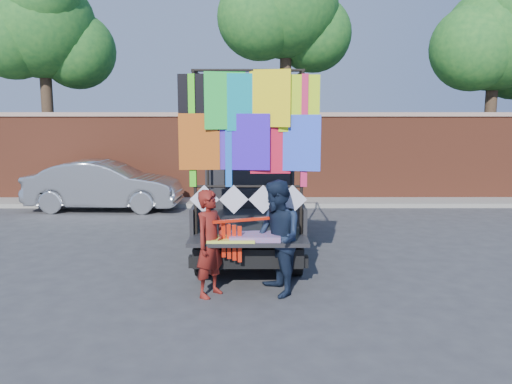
{
  "coord_description": "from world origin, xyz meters",
  "views": [
    {
      "loc": [
        0.02,
        -7.75,
        2.49
      ],
      "look_at": [
        0.05,
        -0.28,
        1.36
      ],
      "focal_mm": 35.0,
      "sensor_mm": 36.0,
      "label": 1
    }
  ],
  "objects_px": {
    "pickup_truck": "(250,204)",
    "sedan": "(105,185)",
    "man": "(277,238)",
    "woman": "(210,243)"
  },
  "relations": [
    {
      "from": "woman",
      "to": "man",
      "type": "distance_m",
      "value": 0.93
    },
    {
      "from": "pickup_truck",
      "to": "sedan",
      "type": "bearing_deg",
      "value": 137.25
    },
    {
      "from": "pickup_truck",
      "to": "man",
      "type": "bearing_deg",
      "value": -81.97
    },
    {
      "from": "sedan",
      "to": "man",
      "type": "distance_m",
      "value": 7.78
    },
    {
      "from": "pickup_truck",
      "to": "man",
      "type": "xyz_separation_m",
      "value": [
        0.4,
        -2.84,
        0.02
      ]
    },
    {
      "from": "woman",
      "to": "man",
      "type": "xyz_separation_m",
      "value": [
        0.92,
        0.04,
        0.06
      ]
    },
    {
      "from": "man",
      "to": "pickup_truck",
      "type": "bearing_deg",
      "value": 169.87
    },
    {
      "from": "pickup_truck",
      "to": "sedan",
      "type": "distance_m",
      "value": 5.34
    },
    {
      "from": "woman",
      "to": "man",
      "type": "height_order",
      "value": "man"
    },
    {
      "from": "woman",
      "to": "sedan",
      "type": "bearing_deg",
      "value": 60.18
    }
  ]
}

